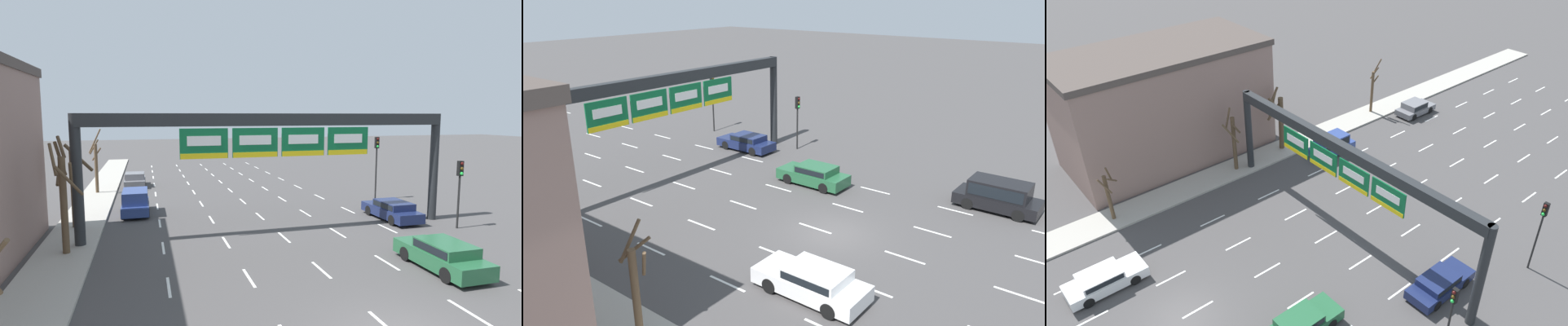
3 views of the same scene
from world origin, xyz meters
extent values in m
plane|color=#474444|center=(0.00, 0.00, 0.00)|extent=(220.00, 220.00, 0.00)
cube|color=#A8A399|center=(-11.30, 0.00, 0.07)|extent=(2.80, 110.00, 0.15)
cube|color=white|center=(-6.60, -4.00, 0.01)|extent=(0.12, 2.00, 0.01)
cube|color=white|center=(-6.60, 1.00, 0.01)|extent=(0.12, 2.00, 0.01)
cube|color=white|center=(-6.60, 6.00, 0.01)|extent=(0.12, 2.00, 0.01)
cube|color=white|center=(-6.60, 11.00, 0.01)|extent=(0.12, 2.00, 0.01)
cube|color=white|center=(-6.60, 16.00, 0.01)|extent=(0.12, 2.00, 0.01)
cube|color=white|center=(-6.60, 21.00, 0.01)|extent=(0.12, 2.00, 0.01)
cube|color=white|center=(-6.60, 26.00, 0.01)|extent=(0.12, 2.00, 0.01)
cube|color=white|center=(-6.60, 31.00, 0.01)|extent=(0.12, 2.00, 0.01)
cube|color=white|center=(-6.60, 36.00, 0.01)|extent=(0.12, 2.00, 0.01)
cube|color=white|center=(-6.60, 41.00, 0.01)|extent=(0.12, 2.00, 0.01)
cube|color=white|center=(-6.60, 46.00, 0.01)|extent=(0.12, 2.00, 0.01)
cube|color=white|center=(-3.30, -4.00, 0.01)|extent=(0.12, 2.00, 0.01)
cube|color=white|center=(-3.30, 1.00, 0.01)|extent=(0.12, 2.00, 0.01)
cube|color=white|center=(-3.30, 6.00, 0.01)|extent=(0.12, 2.00, 0.01)
cube|color=white|center=(-3.30, 11.00, 0.01)|extent=(0.12, 2.00, 0.01)
cube|color=white|center=(-3.30, 16.00, 0.01)|extent=(0.12, 2.00, 0.01)
cube|color=white|center=(-3.30, 21.00, 0.01)|extent=(0.12, 2.00, 0.01)
cube|color=white|center=(-3.30, 26.00, 0.01)|extent=(0.12, 2.00, 0.01)
cube|color=white|center=(-3.30, 31.00, 0.01)|extent=(0.12, 2.00, 0.01)
cube|color=white|center=(-3.30, 36.00, 0.01)|extent=(0.12, 2.00, 0.01)
cube|color=white|center=(-3.30, 41.00, 0.01)|extent=(0.12, 2.00, 0.01)
cube|color=white|center=(-3.30, 46.00, 0.01)|extent=(0.12, 2.00, 0.01)
cube|color=white|center=(0.00, 1.00, 0.01)|extent=(0.12, 2.00, 0.01)
cube|color=white|center=(0.00, 6.00, 0.01)|extent=(0.12, 2.00, 0.01)
cube|color=white|center=(0.00, 11.00, 0.01)|extent=(0.12, 2.00, 0.01)
cube|color=white|center=(0.00, 16.00, 0.01)|extent=(0.12, 2.00, 0.01)
cube|color=white|center=(0.00, 21.00, 0.01)|extent=(0.12, 2.00, 0.01)
cube|color=white|center=(0.00, 26.00, 0.01)|extent=(0.12, 2.00, 0.01)
cube|color=white|center=(0.00, 31.00, 0.01)|extent=(0.12, 2.00, 0.01)
cube|color=white|center=(0.00, 36.00, 0.01)|extent=(0.12, 2.00, 0.01)
cube|color=white|center=(0.00, 41.00, 0.01)|extent=(0.12, 2.00, 0.01)
cube|color=white|center=(3.30, 6.00, 0.01)|extent=(0.12, 2.00, 0.01)
cube|color=white|center=(3.30, 11.00, 0.01)|extent=(0.12, 2.00, 0.01)
cube|color=white|center=(3.30, 16.00, 0.01)|extent=(0.12, 2.00, 0.01)
cube|color=white|center=(3.30, 21.00, 0.01)|extent=(0.12, 2.00, 0.01)
cube|color=white|center=(3.30, 26.00, 0.01)|extent=(0.12, 2.00, 0.01)
cube|color=white|center=(3.30, 31.00, 0.01)|extent=(0.12, 2.00, 0.01)
cube|color=white|center=(3.30, 36.00, 0.01)|extent=(0.12, 2.00, 0.01)
cube|color=white|center=(6.60, 11.00, 0.01)|extent=(0.12, 2.00, 0.01)
cube|color=white|center=(6.60, 16.00, 0.01)|extent=(0.12, 2.00, 0.01)
cube|color=white|center=(6.60, 21.00, 0.01)|extent=(0.12, 2.00, 0.01)
cube|color=white|center=(6.60, 26.00, 0.01)|extent=(0.12, 2.00, 0.01)
cube|color=white|center=(6.60, 31.00, 0.01)|extent=(0.12, 2.00, 0.01)
cylinder|color=#232628|center=(-10.70, 12.23, 3.45)|extent=(0.54, 0.54, 6.91)
cylinder|color=#232628|center=(10.70, 12.23, 3.45)|extent=(0.54, 0.54, 6.91)
cube|color=#232628|center=(0.00, 12.23, 6.56)|extent=(21.40, 0.60, 0.70)
cube|color=#0C6033|center=(-4.28, 11.89, 5.29)|extent=(2.60, 0.08, 1.63)
cube|color=white|center=(-4.28, 11.85, 5.44)|extent=(1.82, 0.02, 0.52)
cube|color=yellow|center=(-4.28, 11.85, 4.62)|extent=(2.55, 0.02, 0.29)
cube|color=#0C6033|center=(-1.43, 11.89, 5.29)|extent=(2.60, 0.08, 1.63)
cube|color=white|center=(-1.43, 11.85, 5.44)|extent=(1.82, 0.02, 0.52)
cube|color=yellow|center=(-1.43, 11.85, 4.62)|extent=(2.55, 0.02, 0.29)
cube|color=#0C6033|center=(1.43, 11.89, 5.29)|extent=(2.60, 0.08, 1.63)
cube|color=white|center=(1.43, 11.85, 5.44)|extent=(1.82, 0.02, 0.52)
cube|color=yellow|center=(1.43, 11.85, 4.62)|extent=(2.55, 0.02, 0.29)
cube|color=#0C6033|center=(4.28, 11.89, 5.29)|extent=(2.60, 0.08, 1.63)
cube|color=white|center=(4.28, 11.85, 5.44)|extent=(1.82, 0.02, 0.52)
cube|color=yellow|center=(4.28, 11.85, 4.62)|extent=(2.55, 0.02, 0.29)
cube|color=gray|center=(-17.29, 8.38, 4.48)|extent=(8.39, 16.52, 8.96)
cube|color=#4C423D|center=(-17.29, 8.38, 9.21)|extent=(8.56, 16.85, 0.50)
cube|color=#19234C|center=(8.09, 12.90, 0.51)|extent=(1.79, 4.57, 0.61)
cube|color=#19234C|center=(8.09, 12.63, 1.04)|extent=(1.65, 2.38, 0.44)
cube|color=black|center=(8.09, 12.63, 1.04)|extent=(1.68, 2.19, 0.32)
cylinder|color=black|center=(7.28, 14.27, 0.33)|extent=(0.22, 0.66, 0.66)
cylinder|color=black|center=(8.90, 14.27, 0.33)|extent=(0.22, 0.66, 0.66)
cylinder|color=black|center=(7.28, 11.53, 0.33)|extent=(0.22, 0.66, 0.66)
cylinder|color=black|center=(8.90, 11.53, 0.33)|extent=(0.22, 0.66, 0.66)
cube|color=slate|center=(-8.38, 30.64, 0.48)|extent=(1.86, 4.13, 0.55)
cube|color=slate|center=(-8.38, 30.39, 1.05)|extent=(1.71, 2.15, 0.58)
cube|color=black|center=(-8.38, 30.39, 1.05)|extent=(1.75, 1.98, 0.42)
cylinder|color=black|center=(-9.23, 31.88, 0.33)|extent=(0.22, 0.66, 0.66)
cylinder|color=black|center=(-7.54, 31.88, 0.33)|extent=(0.22, 0.66, 0.66)
cylinder|color=black|center=(-9.23, 29.40, 0.33)|extent=(0.22, 0.66, 0.66)
cylinder|color=black|center=(-7.54, 29.40, 0.33)|extent=(0.22, 0.66, 0.66)
cube|color=silver|center=(-5.16, -2.26, 0.53)|extent=(1.90, 4.74, 0.66)
cube|color=silver|center=(-5.16, -2.55, 1.08)|extent=(1.75, 2.47, 0.45)
cube|color=black|center=(-5.16, -2.55, 1.08)|extent=(1.79, 2.27, 0.32)
cylinder|color=black|center=(-6.02, -0.84, 0.33)|extent=(0.22, 0.66, 0.66)
cylinder|color=black|center=(-4.29, -0.84, 0.33)|extent=(0.22, 0.66, 0.66)
cylinder|color=black|center=(-6.02, -3.68, 0.33)|extent=(0.22, 0.66, 0.66)
cylinder|color=black|center=(-4.29, -3.68, 0.33)|extent=(0.22, 0.66, 0.66)
cube|color=navy|center=(-8.10, 18.98, 0.51)|extent=(1.78, 4.10, 0.62)
cube|color=navy|center=(-8.10, 18.94, 1.25)|extent=(1.63, 2.87, 0.87)
cube|color=black|center=(-8.10, 18.94, 1.25)|extent=(1.67, 2.64, 0.63)
cylinder|color=black|center=(-8.90, 20.21, 0.33)|extent=(0.22, 0.66, 0.66)
cylinder|color=black|center=(-7.30, 20.21, 0.33)|extent=(0.22, 0.66, 0.66)
cylinder|color=black|center=(-8.90, 17.75, 0.33)|extent=(0.22, 0.66, 0.66)
cylinder|color=black|center=(-7.30, 17.75, 0.33)|extent=(0.22, 0.66, 0.66)
cube|color=#235B38|center=(5.14, 4.65, 0.53)|extent=(1.82, 4.52, 0.66)
cube|color=#235B38|center=(5.14, 4.38, 1.09)|extent=(1.68, 2.35, 0.46)
cube|color=black|center=(5.14, 4.38, 1.09)|extent=(1.71, 2.16, 0.33)
cylinder|color=black|center=(4.31, 6.01, 0.33)|extent=(0.22, 0.66, 0.66)
cylinder|color=black|center=(5.96, 6.01, 0.33)|extent=(0.22, 0.66, 0.66)
cylinder|color=black|center=(10.70, 9.93, 1.60)|extent=(0.12, 0.12, 3.21)
cube|color=black|center=(10.70, 9.93, 3.66)|extent=(0.30, 0.24, 0.90)
sphere|color=#3D0E0C|center=(10.70, 9.80, 3.96)|extent=(0.20, 0.20, 0.20)
sphere|color=#412F0C|center=(10.70, 9.80, 3.66)|extent=(0.20, 0.20, 0.20)
sphere|color=green|center=(10.70, 9.80, 3.36)|extent=(0.20, 0.20, 0.20)
cylinder|color=black|center=(10.53, 18.79, 2.09)|extent=(0.12, 0.12, 4.18)
cube|color=black|center=(10.53, 18.79, 4.63)|extent=(0.30, 0.24, 0.90)
sphere|color=#3D0E0C|center=(10.53, 18.66, 4.93)|extent=(0.20, 0.20, 0.20)
sphere|color=#412F0C|center=(10.53, 18.66, 4.63)|extent=(0.20, 0.20, 0.20)
sphere|color=green|center=(10.53, 18.66, 4.33)|extent=(0.20, 0.20, 0.20)
cylinder|color=brown|center=(-11.27, 0.67, 1.95)|extent=(0.27, 0.27, 3.59)
cylinder|color=brown|center=(-11.08, 0.97, 3.87)|extent=(0.76, 0.55, 1.52)
cylinder|color=brown|center=(-10.89, 1.04, 3.47)|extent=(0.88, 0.91, 0.93)
cylinder|color=brown|center=(-10.96, 0.50, 3.13)|extent=(0.51, 0.78, 1.25)
cylinder|color=brown|center=(-11.17, 11.08, 2.51)|extent=(0.33, 0.33, 4.71)
cylinder|color=brown|center=(-10.79, 10.59, 3.75)|extent=(1.17, 0.94, 1.56)
cylinder|color=brown|center=(-11.51, 10.91, 4.76)|extent=(0.54, 0.86, 1.51)
cylinder|color=brown|center=(-10.81, 11.13, 4.03)|extent=(0.26, 0.87, 1.16)
cylinder|color=brown|center=(-11.45, 27.41, 2.25)|extent=(0.27, 0.27, 4.21)
cylinder|color=brown|center=(-11.60, 27.74, 4.10)|extent=(0.81, 0.46, 1.30)
cylinder|color=brown|center=(-11.53, 27.88, 4.59)|extent=(1.08, 0.31, 2.11)
cylinder|color=brown|center=(-11.42, 27.76, 3.46)|extent=(0.82, 0.19, 1.14)
cylinder|color=brown|center=(-11.45, 16.07, 2.56)|extent=(0.44, 0.44, 4.81)
cylinder|color=brown|center=(-12.09, 15.72, 4.34)|extent=(0.95, 1.50, 1.90)
cylinder|color=brown|center=(-11.04, 15.43, 4.36)|extent=(1.51, 1.06, 1.73)
cylinder|color=brown|center=(-12.24, 16.03, 3.55)|extent=(0.28, 1.72, 1.58)
cylinder|color=brown|center=(-12.03, 15.82, 4.99)|extent=(0.73, 1.35, 1.26)
camera|label=1|loc=(-7.31, -9.89, 6.80)|focal=28.00mm
camera|label=2|loc=(-19.92, -12.20, 11.73)|focal=35.00mm
camera|label=3|loc=(19.71, -7.42, 22.72)|focal=35.00mm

